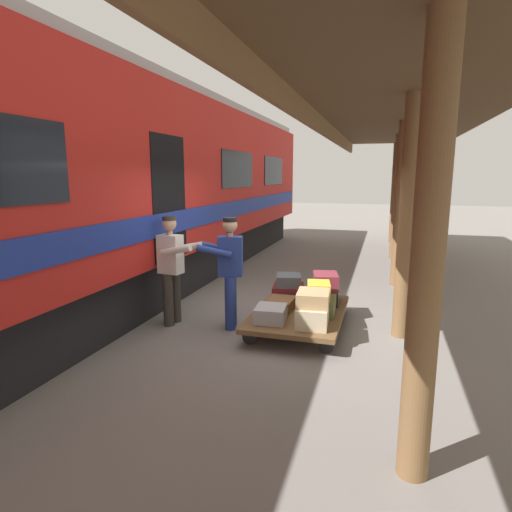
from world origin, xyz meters
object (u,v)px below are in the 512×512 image
(suitcase_slate_roller, at_px, (289,280))
(suitcase_maroon_trunk, at_px, (288,292))
(luggage_cart, at_px, (299,313))
(suitcase_black_hardshell, at_px, (324,295))
(suitcase_gray_aluminum, at_px, (271,314))
(porter_in_overalls, at_px, (229,269))
(suitcase_yellow_case, at_px, (319,290))
(suitcase_cream_canvas, at_px, (313,315))
(suitcase_burgundy_valise, at_px, (326,281))
(suitcase_tan_vintage, at_px, (313,298))
(suitcase_brown_leather, at_px, (280,304))
(suitcase_olive_duffel, at_px, (319,305))
(porter_by_door, at_px, (172,267))
(train_car, at_px, (91,190))

(suitcase_slate_roller, bearing_deg, suitcase_maroon_trunk, -55.42)
(luggage_cart, height_order, suitcase_black_hardshell, suitcase_black_hardshell)
(suitcase_slate_roller, bearing_deg, suitcase_gray_aluminum, 89.53)
(suitcase_black_hardshell, distance_m, porter_in_overalls, 1.67)
(luggage_cart, bearing_deg, suitcase_yellow_case, 175.83)
(suitcase_cream_canvas, height_order, suitcase_burgundy_valise, suitcase_burgundy_valise)
(suitcase_maroon_trunk, xyz_separation_m, suitcase_slate_roller, (-0.01, 0.01, 0.21))
(suitcase_tan_vintage, bearing_deg, suitcase_maroon_trunk, -62.10)
(suitcase_brown_leather, xyz_separation_m, suitcase_maroon_trunk, (0.00, -0.58, 0.04))
(luggage_cart, bearing_deg, suitcase_slate_roller, -62.76)
(suitcase_brown_leather, height_order, porter_in_overalls, porter_in_overalls)
(suitcase_maroon_trunk, xyz_separation_m, suitcase_tan_vintage, (-0.60, 1.13, 0.26))
(suitcase_olive_duffel, height_order, porter_by_door, porter_by_door)
(suitcase_olive_duffel, bearing_deg, suitcase_gray_aluminum, 43.93)
(suitcase_cream_canvas, bearing_deg, suitcase_gray_aluminum, 0.00)
(porter_by_door, bearing_deg, suitcase_black_hardshell, -156.95)
(suitcase_maroon_trunk, distance_m, suitcase_cream_canvas, 1.30)
(porter_in_overalls, bearing_deg, suitcase_gray_aluminum, 157.99)
(suitcase_maroon_trunk, xyz_separation_m, suitcase_yellow_case, (-0.59, 0.60, 0.23))
(suitcase_yellow_case, height_order, porter_in_overalls, porter_in_overalls)
(suitcase_cream_canvas, distance_m, porter_in_overalls, 1.46)
(suitcase_maroon_trunk, bearing_deg, luggage_cart, 117.43)
(suitcase_burgundy_valise, relative_size, suitcase_slate_roller, 1.12)
(suitcase_black_hardshell, bearing_deg, suitcase_olive_duffel, 90.00)
(train_car, bearing_deg, suitcase_black_hardshell, -173.03)
(luggage_cart, xyz_separation_m, suitcase_burgundy_valise, (-0.32, -0.56, 0.40))
(train_car, xyz_separation_m, luggage_cart, (-3.68, 0.09, -1.83))
(luggage_cart, height_order, suitcase_brown_leather, suitcase_brown_leather)
(train_car, bearing_deg, suitcase_slate_roller, -172.06)
(suitcase_brown_leather, xyz_separation_m, suitcase_olive_duffel, (-0.60, 0.00, 0.03))
(luggage_cart, bearing_deg, suitcase_olive_duffel, -180.00)
(suitcase_brown_leather, relative_size, suitcase_burgundy_valise, 1.07)
(train_car, bearing_deg, suitcase_brown_leather, 178.49)
(luggage_cart, relative_size, suitcase_black_hardshell, 3.30)
(suitcase_tan_vintage, bearing_deg, porter_by_door, -4.47)
(porter_in_overalls, bearing_deg, luggage_cart, -164.82)
(suitcase_tan_vintage, relative_size, porter_by_door, 0.30)
(suitcase_cream_canvas, xyz_separation_m, suitcase_yellow_case, (0.00, -0.55, 0.21))
(suitcase_cream_canvas, relative_size, suitcase_tan_vintage, 1.17)
(suitcase_black_hardshell, bearing_deg, suitcase_yellow_case, 89.54)
(suitcase_brown_leather, xyz_separation_m, porter_by_door, (1.64, 0.38, 0.57))
(suitcase_black_hardshell, height_order, suitcase_brown_leather, suitcase_black_hardshell)
(suitcase_yellow_case, distance_m, porter_in_overalls, 1.38)
(luggage_cart, height_order, suitcase_yellow_case, suitcase_yellow_case)
(suitcase_burgundy_valise, xyz_separation_m, suitcase_slate_roller, (0.61, -0.00, -0.03))
(suitcase_olive_duffel, bearing_deg, suitcase_brown_leather, 0.00)
(suitcase_maroon_trunk, relative_size, suitcase_burgundy_valise, 1.06)
(luggage_cart, relative_size, suitcase_brown_leather, 3.81)
(suitcase_gray_aluminum, bearing_deg, suitcase_burgundy_valise, -118.58)
(suitcase_burgundy_valise, bearing_deg, suitcase_black_hardshell, -32.75)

